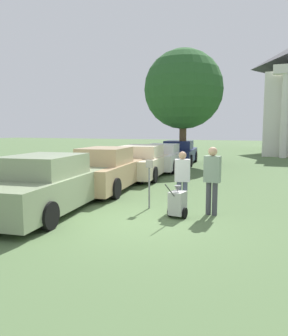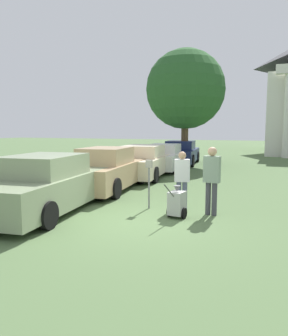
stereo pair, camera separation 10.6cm
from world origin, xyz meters
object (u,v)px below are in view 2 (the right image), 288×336
(parked_car_sage, at_px, (48,185))
(person_supervisor, at_px, (212,176))
(parking_meter, at_px, (149,175))
(parked_car_white, at_px, (165,158))
(parked_car_navy, at_px, (181,153))
(person_worker, at_px, (182,177))
(parked_car_cream, at_px, (144,162))
(equipment_cart, at_px, (177,203))
(parked_car_tan, at_px, (108,170))

(parked_car_sage, xyz_separation_m, person_supervisor, (4.33, 1.26, 0.32))
(parking_meter, bearing_deg, person_supervisor, -1.34)
(parked_car_sage, xyz_separation_m, parked_car_white, (-0.00, 10.05, -0.05))
(parked_car_navy, relative_size, person_worker, 3.07)
(parked_car_sage, xyz_separation_m, parked_car_navy, (-0.00, 13.30, -0.02))
(parked_car_cream, bearing_deg, parked_car_sage, -97.44)
(parked_car_navy, relative_size, person_supervisor, 2.79)
(parked_car_sage, bearing_deg, person_worker, 16.99)
(parked_car_cream, relative_size, equipment_cart, 5.40)
(parked_car_tan, xyz_separation_m, equipment_cart, (3.56, -2.78, -0.35))
(equipment_cart, bearing_deg, person_worker, 105.31)
(parked_car_navy, distance_m, parking_meter, 12.26)
(parked_car_white, xyz_separation_m, parked_car_navy, (0.00, 3.25, 0.03))
(parked_car_white, bearing_deg, parked_car_tan, -97.44)
(parking_meter, bearing_deg, parked_car_navy, 101.89)
(parked_car_cream, height_order, parking_meter, parked_car_cream)
(person_supervisor, bearing_deg, parking_meter, 4.08)
(parked_car_sage, bearing_deg, parked_car_white, 82.56)
(equipment_cart, bearing_deg, parked_car_navy, 112.87)
(parked_car_white, relative_size, parked_car_navy, 1.05)
(parked_car_sage, bearing_deg, person_supervisor, 8.76)
(parked_car_sage, height_order, person_supervisor, person_supervisor)
(parked_car_tan, height_order, parked_car_white, parked_car_tan)
(parking_meter, height_order, person_worker, person_worker)
(parked_car_sage, height_order, parking_meter, parked_car_sage)
(person_worker, bearing_deg, person_supervisor, 139.74)
(parked_car_tan, relative_size, parking_meter, 3.65)
(parked_car_tan, distance_m, equipment_cart, 4.53)
(parked_car_white, distance_m, parked_car_navy, 3.25)
(parked_car_navy, distance_m, person_supervisor, 12.80)
(parked_car_white, bearing_deg, parked_car_sage, -97.44)
(parked_car_sage, bearing_deg, equipment_cart, 3.05)
(parked_car_tan, distance_m, person_supervisor, 4.86)
(person_supervisor, height_order, equipment_cart, person_supervisor)
(parked_car_cream, distance_m, equipment_cart, 7.28)
(parked_car_navy, height_order, person_supervisor, person_supervisor)
(parked_car_navy, xyz_separation_m, person_supervisor, (4.33, -12.04, 0.34))
(person_supervisor, bearing_deg, parked_car_tan, -21.30)
(parked_car_cream, xyz_separation_m, parking_meter, (2.52, -5.71, 0.27))
(parked_car_sage, xyz_separation_m, equipment_cart, (3.56, 0.66, -0.34))
(parked_car_tan, relative_size, parked_car_white, 0.96)
(parked_car_cream, bearing_deg, equipment_cart, -68.18)
(parked_car_white, height_order, parked_car_navy, parked_car_navy)
(person_supervisor, xyz_separation_m, equipment_cart, (-0.77, -0.60, -0.66))
(parking_meter, xyz_separation_m, person_worker, (0.90, 0.26, -0.04))
(parked_car_tan, distance_m, person_worker, 3.92)
(parked_car_white, relative_size, equipment_cart, 5.33)
(parked_car_tan, distance_m, parking_meter, 3.32)
(parked_car_cream, bearing_deg, person_worker, -65.26)
(parked_car_cream, relative_size, parked_car_white, 1.01)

